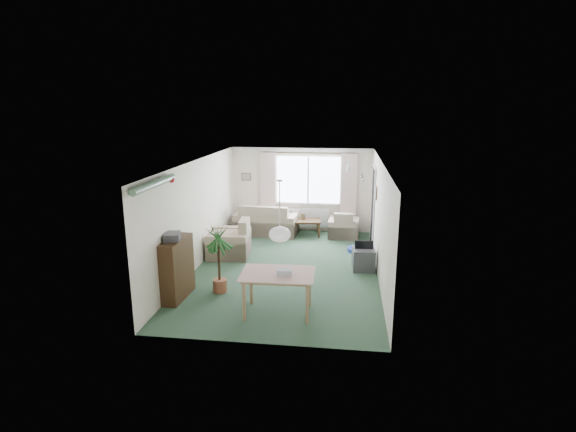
# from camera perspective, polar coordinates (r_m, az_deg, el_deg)

# --- Properties ---
(ground) EXTENTS (6.50, 6.50, 0.00)m
(ground) POSITION_cam_1_polar(r_m,az_deg,el_deg) (10.09, -0.22, -6.76)
(ground) COLOR #2B4833
(window) EXTENTS (1.80, 0.03, 1.30)m
(window) POSITION_cam_1_polar(r_m,az_deg,el_deg) (12.80, 2.59, 4.62)
(window) COLOR white
(curtain_rod) EXTENTS (2.60, 0.03, 0.03)m
(curtain_rod) POSITION_cam_1_polar(r_m,az_deg,el_deg) (12.62, 2.59, 8.02)
(curtain_rod) COLOR black
(curtain_left) EXTENTS (0.45, 0.08, 2.00)m
(curtain_left) POSITION_cam_1_polar(r_m,az_deg,el_deg) (12.89, -2.57, 3.65)
(curtain_left) COLOR beige
(curtain_right) EXTENTS (0.45, 0.08, 2.00)m
(curtain_right) POSITION_cam_1_polar(r_m,az_deg,el_deg) (12.70, 7.72, 3.38)
(curtain_right) COLOR beige
(radiator) EXTENTS (1.20, 0.10, 0.55)m
(radiator) POSITION_cam_1_polar(r_m,az_deg,el_deg) (12.98, 2.52, -0.20)
(radiator) COLOR white
(doorway) EXTENTS (0.03, 0.95, 2.00)m
(doorway) POSITION_cam_1_polar(r_m,az_deg,el_deg) (11.86, 10.76, 1.19)
(doorway) COLOR black
(pendant_lamp) EXTENTS (0.36, 0.36, 0.36)m
(pendant_lamp) POSITION_cam_1_polar(r_m,az_deg,el_deg) (7.43, -1.05, -2.35)
(pendant_lamp) COLOR white
(tinsel_garland) EXTENTS (1.60, 1.60, 0.12)m
(tinsel_garland) POSITION_cam_1_polar(r_m,az_deg,el_deg) (7.85, -16.62, 3.92)
(tinsel_garland) COLOR #196626
(bauble_cluster_a) EXTENTS (0.20, 0.20, 0.20)m
(bauble_cluster_a) POSITION_cam_1_polar(r_m,az_deg,el_deg) (10.35, 7.64, 6.33)
(bauble_cluster_a) COLOR silver
(bauble_cluster_b) EXTENTS (0.20, 0.20, 0.20)m
(bauble_cluster_b) POSITION_cam_1_polar(r_m,az_deg,el_deg) (9.16, 9.52, 5.30)
(bauble_cluster_b) COLOR silver
(wall_picture_back) EXTENTS (0.28, 0.03, 0.22)m
(wall_picture_back) POSITION_cam_1_polar(r_m,az_deg,el_deg) (13.06, -5.33, 4.99)
(wall_picture_back) COLOR brown
(wall_picture_right) EXTENTS (0.03, 0.24, 0.30)m
(wall_picture_right) POSITION_cam_1_polar(r_m,az_deg,el_deg) (10.77, 11.14, 2.88)
(wall_picture_right) COLOR brown
(sofa) EXTENTS (1.80, 1.04, 0.87)m
(sofa) POSITION_cam_1_polar(r_m,az_deg,el_deg) (12.70, -2.76, -0.37)
(sofa) COLOR beige
(sofa) RESTS_ON ground
(armchair_corner) EXTENTS (0.86, 0.81, 0.74)m
(armchair_corner) POSITION_cam_1_polar(r_m,az_deg,el_deg) (12.50, 7.11, -1.01)
(armchair_corner) COLOR beige
(armchair_corner) RESTS_ON ground
(armchair_left) EXTENTS (1.04, 1.09, 0.91)m
(armchair_left) POSITION_cam_1_polar(r_m,az_deg,el_deg) (10.93, -7.52, -2.74)
(armchair_left) COLOR beige
(armchair_left) RESTS_ON ground
(coffee_table) EXTENTS (1.07, 0.69, 0.45)m
(coffee_table) POSITION_cam_1_polar(r_m,az_deg,el_deg) (12.56, 1.82, -1.51)
(coffee_table) COLOR black
(coffee_table) RESTS_ON ground
(photo_frame) EXTENTS (0.12, 0.03, 0.16)m
(photo_frame) POSITION_cam_1_polar(r_m,az_deg,el_deg) (12.54, 1.94, -0.09)
(photo_frame) COLOR brown
(photo_frame) RESTS_ON coffee_table
(bookshelf) EXTENTS (0.36, 0.96, 1.16)m
(bookshelf) POSITION_cam_1_polar(r_m,az_deg,el_deg) (8.73, -13.94, -6.50)
(bookshelf) COLOR black
(bookshelf) RESTS_ON ground
(hifi_box) EXTENTS (0.35, 0.41, 0.14)m
(hifi_box) POSITION_cam_1_polar(r_m,az_deg,el_deg) (8.48, -14.52, -2.54)
(hifi_box) COLOR #37363B
(hifi_box) RESTS_ON bookshelf
(houseplant) EXTENTS (0.73, 0.73, 1.37)m
(houseplant) POSITION_cam_1_polar(r_m,az_deg,el_deg) (8.79, -8.78, -5.38)
(houseplant) COLOR #226427
(houseplant) RESTS_ON ground
(dining_table) EXTENTS (1.19, 0.81, 0.73)m
(dining_table) POSITION_cam_1_polar(r_m,az_deg,el_deg) (7.94, -1.29, -9.85)
(dining_table) COLOR tan
(dining_table) RESTS_ON ground
(gift_box) EXTENTS (0.27, 0.20, 0.12)m
(gift_box) POSITION_cam_1_polar(r_m,az_deg,el_deg) (7.70, -0.47, -7.21)
(gift_box) COLOR #B0B1BB
(gift_box) RESTS_ON dining_table
(tv_cube) EXTENTS (0.52, 0.56, 0.48)m
(tv_cube) POSITION_cam_1_polar(r_m,az_deg,el_deg) (10.14, 9.55, -5.41)
(tv_cube) COLOR #3A3A40
(tv_cube) RESTS_ON ground
(pet_bed) EXTENTS (0.66, 0.66, 0.10)m
(pet_bed) POSITION_cam_1_polar(r_m,az_deg,el_deg) (11.38, 8.86, -4.23)
(pet_bed) COLOR navy
(pet_bed) RESTS_ON ground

